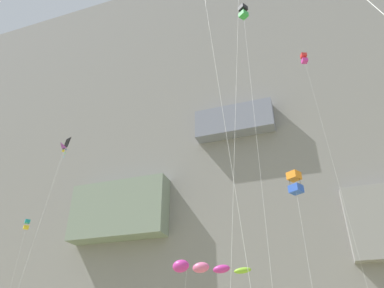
# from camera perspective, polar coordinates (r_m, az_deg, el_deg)

# --- Properties ---
(cliff_face) EXTENTS (180.00, 32.47, 82.31)m
(cliff_face) POSITION_cam_1_polar(r_m,az_deg,el_deg) (78.15, 9.07, -0.04)
(cliff_face) COLOR gray
(cliff_face) RESTS_ON ground
(kite_box_mid_right) EXTENTS (3.42, 4.09, 16.68)m
(kite_box_mid_right) POSITION_cam_1_polar(r_m,az_deg,el_deg) (49.46, -24.70, -11.60)
(kite_box_mid_right) COLOR teal
(kite_box_mid_right) RESTS_ON ground
(kite_windsock_high_center) EXTENTS (6.02, 2.67, 8.79)m
(kite_windsock_high_center) POSITION_cam_1_polar(r_m,az_deg,el_deg) (28.59, 1.13, -18.94)
(kite_windsock_high_center) COLOR #CC3399
(kite_windsock_high_center) RESTS_ON ground
(kite_box_high_left) EXTENTS (1.19, 6.00, 29.41)m
(kite_box_high_left) POSITION_cam_1_polar(r_m,az_deg,el_deg) (34.15, 8.13, 19.82)
(kite_box_high_left) COLOR black
(kite_box_high_left) RESTS_ON ground
(kite_delta_upper_mid) EXTENTS (1.05, 3.91, 20.42)m
(kite_delta_upper_mid) POSITION_cam_1_polar(r_m,az_deg,el_deg) (37.81, -19.94, -3.03)
(kite_delta_upper_mid) COLOR purple
(kite_delta_upper_mid) RESTS_ON ground
(kite_diamond_low_left) EXTENTS (1.55, 5.38, 28.79)m
(kite_diamond_low_left) POSITION_cam_1_polar(r_m,az_deg,el_deg) (52.28, -19.29, -0.29)
(kite_diamond_low_left) COLOR black
(kite_diamond_low_left) RESTS_ON ground
(kite_box_mid_left) EXTENTS (1.56, 3.03, 31.12)m
(kite_box_mid_left) POSITION_cam_1_polar(r_m,az_deg,el_deg) (42.24, 17.39, 12.53)
(kite_box_mid_left) COLOR red
(kite_box_mid_left) RESTS_ON ground
(kite_box_mid_center) EXTENTS (1.15, 5.39, 14.54)m
(kite_box_mid_center) POSITION_cam_1_polar(r_m,az_deg,el_deg) (28.45, 15.98, -5.92)
(kite_box_mid_center) COLOR orange
(kite_box_mid_center) RESTS_ON ground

